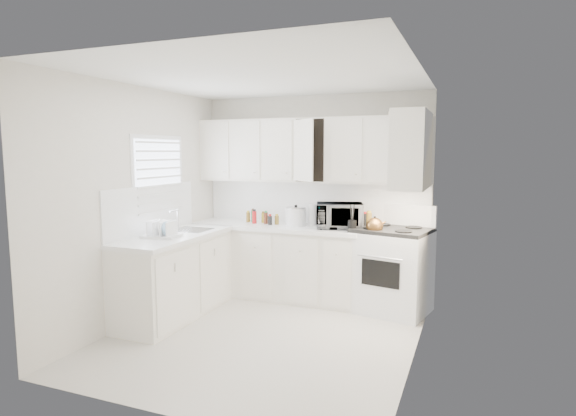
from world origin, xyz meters
The scene contains 36 objects.
floor centered at (0.00, 0.00, 0.00)m, with size 3.20×3.20×0.00m, color beige.
ceiling centered at (0.00, 0.00, 2.60)m, with size 3.20×3.20×0.00m, color white.
wall_back centered at (0.00, 1.60, 1.30)m, with size 3.00×3.00×0.00m, color silver.
wall_front centered at (0.00, -1.60, 1.30)m, with size 3.00×3.00×0.00m, color silver.
wall_left centered at (-1.50, 0.00, 1.30)m, with size 3.20×3.20×0.00m, color silver.
wall_right centered at (1.50, 0.00, 1.30)m, with size 3.20×3.20×0.00m, color silver.
window_blinds centered at (-1.48, 0.35, 1.55)m, with size 0.06×0.96×1.06m, color white, non-canonical shape.
lower_cabinets_back centered at (-0.39, 1.30, 0.45)m, with size 2.22×0.60×0.90m, color silver, non-canonical shape.
lower_cabinets_left centered at (-1.20, 0.20, 0.45)m, with size 0.60×1.60×0.90m, color silver, non-canonical shape.
countertop_back centered at (-0.39, 1.29, 0.93)m, with size 2.24×0.64×0.05m, color white.
countertop_left centered at (-1.19, 0.20, 0.93)m, with size 0.64×1.62×0.05m, color white.
backsplash_back centered at (0.00, 1.59, 1.23)m, with size 2.98×0.02×0.55m, color white.
backsplash_left centered at (-1.49, 0.20, 1.23)m, with size 0.02×1.60×0.55m, color white.
upper_cabinets_back centered at (0.00, 1.44, 1.50)m, with size 3.00×0.33×0.80m, color silver, non-canonical shape.
upper_cabinets_right centered at (1.33, 0.82, 1.50)m, with size 0.33×0.90×0.80m, color silver, non-canonical shape.
sink centered at (-1.19, 0.55, 1.07)m, with size 0.42×0.38×0.30m, color gray, non-canonical shape.
stove centered at (1.09, 1.26, 0.64)m, with size 0.83×0.68×1.28m, color white, non-canonical shape.
tea_kettle centered at (0.91, 1.10, 1.05)m, with size 0.24×0.21×0.22m, color brown, non-canonical shape.
frying_pan centered at (1.27, 1.42, 0.97)m, with size 0.27×0.45×0.04m, color black, non-canonical shape.
microwave centered at (0.43, 1.33, 1.14)m, with size 0.56×0.31×0.38m, color gray.
rice_cooker centered at (-0.14, 1.33, 1.08)m, with size 0.26×0.26×0.26m, color white, non-canonical shape.
paper_towel centered at (0.04, 1.45, 1.08)m, with size 0.12×0.12×0.27m, color white.
utensil_crock centered at (0.64, 1.11, 1.12)m, with size 0.11×0.11×0.33m, color black, non-canonical shape.
dish_rack centered at (-1.22, 0.01, 1.05)m, with size 0.38×0.29×0.21m, color white, non-canonical shape.
spice_left_0 centered at (-0.85, 1.42, 1.02)m, with size 0.06×0.06×0.13m, color olive.
spice_left_1 centered at (-0.78, 1.33, 1.02)m, with size 0.06×0.06×0.13m, color #297B46.
spice_left_2 centered at (-0.70, 1.42, 1.02)m, with size 0.06×0.06×0.13m, color red.
spice_left_3 centered at (-0.62, 1.33, 1.02)m, with size 0.06×0.06×0.13m, color gold.
spice_left_4 centered at (-0.55, 1.42, 1.02)m, with size 0.06×0.06×0.13m, color #602D1B.
spice_left_5 centered at (-0.47, 1.33, 1.02)m, with size 0.06×0.06×0.13m, color black.
spice_left_6 centered at (-0.40, 1.42, 1.02)m, with size 0.06×0.06×0.13m, color olive.
sauce_right_0 centered at (0.58, 1.46, 1.05)m, with size 0.06×0.06×0.19m, color red.
sauce_right_1 centered at (0.64, 1.40, 1.05)m, with size 0.06×0.06×0.19m, color gold.
sauce_right_2 centered at (0.69, 1.46, 1.05)m, with size 0.06×0.06×0.19m, color #602D1B.
sauce_right_3 centered at (0.74, 1.40, 1.05)m, with size 0.06×0.06×0.19m, color black.
sauce_right_4 centered at (0.80, 1.46, 1.05)m, with size 0.06×0.06×0.19m, color olive.
Camera 1 is at (1.96, -4.26, 1.89)m, focal length 29.59 mm.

